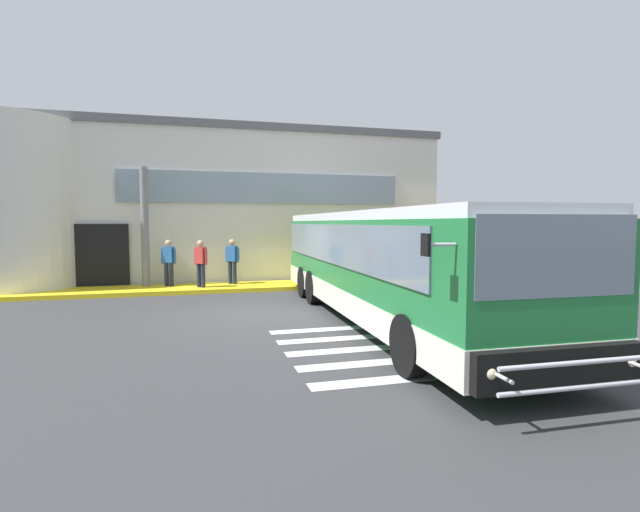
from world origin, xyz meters
TOP-DOWN VIEW (x-y plane):
  - ground_plane at (0.00, 0.00)m, footprint 80.00×90.00m
  - bay_paint_stripes at (2.00, -4.20)m, footprint 4.40×3.96m
  - terminal_building at (-0.66, 11.54)m, footprint 18.81×13.80m
  - boarding_curb at (0.00, 4.80)m, footprint 21.01×2.00m
  - entry_support_column at (-3.48, 5.40)m, footprint 0.28×0.28m
  - bus_main_foreground at (2.76, -1.80)m, footprint 3.34×12.48m
  - passenger_near_column at (-2.68, 5.18)m, footprint 0.52×0.38m
  - passenger_by_doorway at (-1.56, 4.51)m, footprint 0.45×0.44m
  - passenger_at_curb_edge at (-0.39, 5.20)m, footprint 0.52×0.50m

SIDE VIEW (x-z plane):
  - ground_plane at x=0.00m, z-range -0.02..0.00m
  - bay_paint_stripes at x=2.00m, z-range 0.00..0.01m
  - boarding_curb at x=0.00m, z-range 0.00..0.15m
  - passenger_near_column at x=-2.68m, z-range 0.24..1.92m
  - passenger_by_doorway at x=-1.56m, z-range 0.24..1.92m
  - passenger_at_curb_edge at x=-0.39m, z-range 0.28..1.95m
  - bus_main_foreground at x=2.76m, z-range -0.01..2.69m
  - entry_support_column at x=-3.48m, z-range 0.15..4.44m
  - terminal_building at x=-0.66m, z-range -0.01..6.36m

